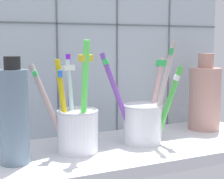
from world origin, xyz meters
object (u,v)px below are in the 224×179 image
object	(u,v)px
ceramic_vase	(205,97)
soap_bottle	(14,115)
toothbrush_cup_left	(77,125)
toothbrush_cup_right	(144,119)

from	to	relation	value
ceramic_vase	soap_bottle	size ratio (longest dim) A/B	0.98
toothbrush_cup_left	toothbrush_cup_right	distance (cm)	13.08
toothbrush_cup_left	soap_bottle	bearing A→B (deg)	-172.91
toothbrush_cup_right	ceramic_vase	world-z (taller)	toothbrush_cup_right
toothbrush_cup_right	soap_bottle	xyz separation A→B (cm)	(-23.62, -1.18, 3.05)
toothbrush_cup_left	ceramic_vase	world-z (taller)	toothbrush_cup_left
toothbrush_cup_right	toothbrush_cup_left	bearing A→B (deg)	179.43
toothbrush_cup_left	ceramic_vase	size ratio (longest dim) A/B	1.17
toothbrush_cup_right	ceramic_vase	xyz separation A→B (cm)	(17.26, 4.03, 2.48)
toothbrush_cup_left	ceramic_vase	distance (cm)	30.68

